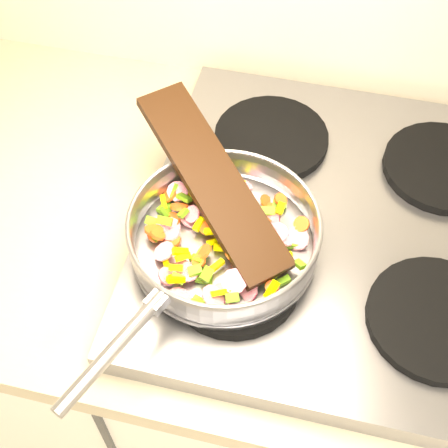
# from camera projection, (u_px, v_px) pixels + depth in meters

# --- Properties ---
(cooktop) EXTENTS (0.60, 0.60, 0.04)m
(cooktop) POSITION_uv_depth(u_px,v_px,m) (342.00, 230.00, 0.96)
(cooktop) COLOR #939399
(cooktop) RESTS_ON counter_top
(grate_fl) EXTENTS (0.19, 0.19, 0.02)m
(grate_fl) POSITION_uv_depth(u_px,v_px,m) (234.00, 277.00, 0.88)
(grate_fl) COLOR black
(grate_fl) RESTS_ON cooktop
(grate_fr) EXTENTS (0.19, 0.19, 0.02)m
(grate_fr) POSITION_uv_depth(u_px,v_px,m) (437.00, 319.00, 0.84)
(grate_fr) COLOR black
(grate_fr) RESTS_ON cooktop
(grate_bl) EXTENTS (0.19, 0.19, 0.02)m
(grate_bl) POSITION_uv_depth(u_px,v_px,m) (271.00, 138.00, 1.04)
(grate_bl) COLOR black
(grate_bl) RESTS_ON cooktop
(grate_br) EXTENTS (0.19, 0.19, 0.02)m
(grate_br) POSITION_uv_depth(u_px,v_px,m) (443.00, 167.00, 1.00)
(grate_br) COLOR black
(grate_br) RESTS_ON cooktop
(saute_pan) EXTENTS (0.31, 0.46, 0.06)m
(saute_pan) POSITION_uv_depth(u_px,v_px,m) (223.00, 234.00, 0.87)
(saute_pan) COLOR #9E9EA5
(saute_pan) RESTS_ON grate_fl
(vegetable_heap) EXTENTS (0.24, 0.25, 0.05)m
(vegetable_heap) POSITION_uv_depth(u_px,v_px,m) (220.00, 237.00, 0.88)
(vegetable_heap) COLOR #EE531A
(vegetable_heap) RESTS_ON saute_pan
(wooden_spatula) EXTENTS (0.28, 0.29, 0.09)m
(wooden_spatula) POSITION_uv_depth(u_px,v_px,m) (212.00, 180.00, 0.89)
(wooden_spatula) COLOR black
(wooden_spatula) RESTS_ON saute_pan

